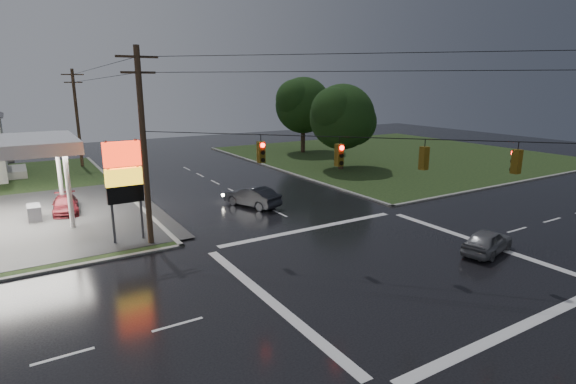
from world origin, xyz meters
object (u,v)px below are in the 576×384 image
utility_pole_n (77,117)px  car_pump (65,205)px  utility_pole_nw (144,146)px  tree_ne_far (304,105)px  car_north (252,197)px  pylon_sign (124,175)px  tree_ne_near (343,117)px  car_crossing (487,241)px

utility_pole_n → car_pump: utility_pole_n is taller
utility_pole_nw → tree_ne_far: (26.65, 24.49, 0.46)m
utility_pole_n → car_north: size_ratio=2.29×
pylon_sign → tree_ne_near: (24.64, 11.49, 1.55)m
pylon_sign → tree_ne_near: bearing=25.0°
utility_pole_nw → car_north: 10.88m
tree_ne_near → car_crossing: tree_ne_near is taller
utility_pole_n → car_crossing: (15.33, -39.47, -4.80)m
utility_pole_nw → utility_pole_n: (0.00, 28.50, -0.25)m
car_crossing → car_pump: (-18.83, 20.56, -0.07)m
pylon_sign → utility_pole_n: size_ratio=0.57×
pylon_sign → utility_pole_nw: 2.22m
pylon_sign → tree_ne_far: (27.65, 23.49, 2.17)m
utility_pole_nw → tree_ne_far: utility_pole_nw is taller
utility_pole_nw → car_north: size_ratio=2.40×
tree_ne_far → car_pump: (-30.15, -14.90, -5.58)m
utility_pole_n → car_north: (8.70, -24.25, -4.71)m
pylon_sign → tree_ne_near: 27.23m
tree_ne_near → tree_ne_far: size_ratio=0.92×
utility_pole_nw → utility_pole_n: 28.50m
car_pump → pylon_sign: bearing=-68.1°
utility_pole_n → tree_ne_near: utility_pole_n is taller
utility_pole_n → tree_ne_near: 28.55m
car_north → car_crossing: 16.60m
utility_pole_nw → tree_ne_far: bearing=42.6°
utility_pole_nw → tree_ne_near: size_ratio=1.22×
tree_ne_far → tree_ne_near: bearing=-104.1°
tree_ne_near → car_north: bearing=-151.1°
car_north → pylon_sign: bearing=-2.2°
utility_pole_n → car_pump: (-3.50, -18.90, -4.87)m
car_crossing → utility_pole_n: bearing=7.4°
utility_pole_n → car_crossing: size_ratio=2.68×
car_north → car_pump: 13.32m
car_north → car_crossing: size_ratio=1.17×
car_pump → utility_pole_nw: bearing=-64.3°
pylon_sign → utility_pole_n: bearing=87.9°
car_north → car_pump: car_north is taller
car_crossing → car_pump: size_ratio=0.95×
tree_ne_near → car_north: (-14.94, -8.25, -4.81)m
tree_ne_near → car_north: size_ratio=1.96×
car_north → car_pump: size_ratio=1.11×
tree_ne_near → utility_pole_n: bearing=145.9°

